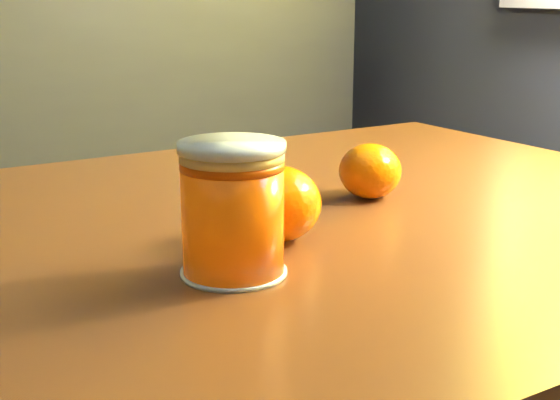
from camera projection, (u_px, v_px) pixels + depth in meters
name	position (u px, v px, depth m)	size (l,w,h in m)	color
table	(256.00, 319.00, 0.67)	(0.97, 0.72, 0.69)	brown
juice_glass	(233.00, 210.00, 0.52)	(0.07, 0.07, 0.09)	#DC4C04
orange_front	(279.00, 204.00, 0.60)	(0.07, 0.07, 0.06)	orange
orange_back	(370.00, 171.00, 0.72)	(0.06, 0.06, 0.05)	orange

